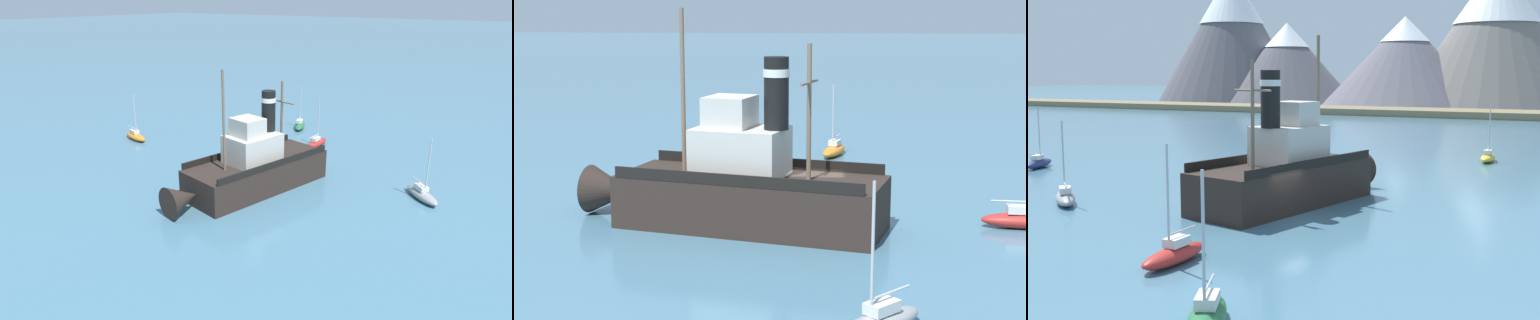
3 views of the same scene
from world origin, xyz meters
The scene contains 9 objects.
ground_plane centered at (0.00, 0.00, 0.00)m, with size 600.00×600.00×0.00m, color #477289.
mountain_ridge centered at (-3.21, 117.01, 13.97)m, with size 178.53×54.43×34.04m.
shoreline_strip centered at (0.00, 86.57, 0.60)m, with size 240.00×12.00×1.20m, color #7A6B4C.
old_tugboat centered at (-1.24, 3.52, 1.83)m, with size 6.97×14.79×9.90m.
sailboat_green centered at (4.59, -14.59, 0.43)m, with size 2.52×3.92×4.90m.
sailboat_navy centered at (-25.92, 7.64, 0.43)m, with size 2.31×3.95×4.90m.
sailboat_red centered at (-0.27, -9.44, 0.43)m, with size 1.20×3.83×4.90m.
sailboat_yellow centered at (6.43, 27.34, 0.43)m, with size 1.11×3.80×4.90m.
sailboat_grey centered at (-13.05, -2.43, 0.43)m, with size 3.56×3.36×4.90m.
Camera 3 is at (14.69, -30.01, 7.60)m, focal length 45.00 mm.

